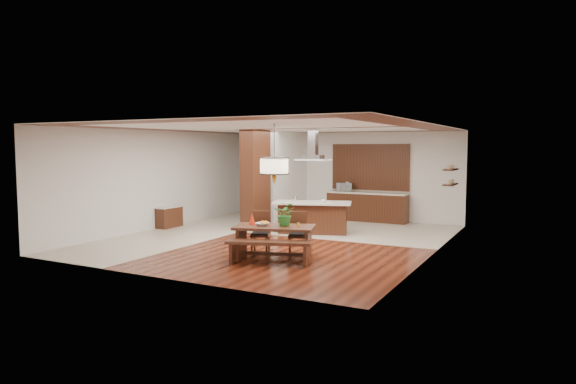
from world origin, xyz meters
The scene contains 25 objects.
room_shell centered at (0.00, 0.00, 2.06)m, with size 9.00×9.04×2.92m.
tile_hallway centered at (-2.75, 0.00, 0.01)m, with size 2.50×9.00×0.01m, color beige.
tile_kitchen centered at (1.25, 2.50, 0.01)m, with size 5.50×4.00×0.01m, color beige.
soffit_band centered at (0.00, 0.00, 2.88)m, with size 8.00×9.00×0.02m, color #3D190F.
partition_pier centered at (-1.40, 1.20, 1.45)m, with size 0.45×1.00×2.90m, color black.
partition_stub centered at (-1.40, 3.30, 1.45)m, with size 0.18×2.40×2.90m, color silver.
hallway_console centered at (-3.81, 0.20, 0.32)m, with size 0.37×0.88×0.63m, color black.
hallway_doorway centered at (-2.70, 4.40, 1.05)m, with size 1.10×0.20×2.10m, color black.
rear_counter centered at (1.00, 4.20, 0.48)m, with size 2.60×0.62×0.95m.
kitchen_window centered at (1.00, 4.46, 1.75)m, with size 2.60×0.08×1.50m, color #A85F32.
shelf_lower centered at (3.87, 2.60, 1.40)m, with size 0.26×0.90×0.04m, color black.
shelf_upper centered at (3.87, 2.60, 1.80)m, with size 0.26×0.90×0.04m, color black.
dining_table centered at (1.05, -2.06, 0.52)m, with size 1.88×1.33×0.71m.
dining_bench centered at (1.23, -2.65, 0.25)m, with size 1.75×0.38×0.49m, color black, non-canonical shape.
dining_chair_left centered at (0.48, -1.70, 0.47)m, with size 0.41×0.41×0.94m, color black, non-canonical shape.
dining_chair_right centered at (1.29, -1.44, 0.47)m, with size 0.42×0.42×0.95m, color black, non-canonical shape.
pendant_lantern centered at (1.05, -2.06, 2.25)m, with size 0.64×0.64×1.31m, color #FCEBC1, non-canonical shape.
foliage_plant centered at (1.25, -1.93, 0.96)m, with size 0.46×0.40×0.51m, color #246E25.
fruit_bowl centered at (0.81, -2.17, 0.74)m, with size 0.28×0.28×0.07m, color beige.
napkin_cone centered at (0.51, -2.09, 0.83)m, with size 0.15×0.15×0.24m, color red.
gold_ornament centered at (1.58, -1.99, 0.76)m, with size 0.07×0.07×0.09m, color gold.
kitchen_island centered at (0.42, 1.26, 0.45)m, with size 2.33×1.58×0.89m.
range_hood centered at (0.42, 1.26, 2.46)m, with size 0.90×0.55×0.87m, color silver, non-canonical shape.
island_cup centered at (0.79, 1.15, 0.93)m, with size 0.12×0.12×0.10m, color silver.
microwave centered at (0.21, 4.17, 1.09)m, with size 0.51×0.34×0.28m, color silver.
Camera 1 is at (6.37, -11.61, 2.40)m, focal length 32.00 mm.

